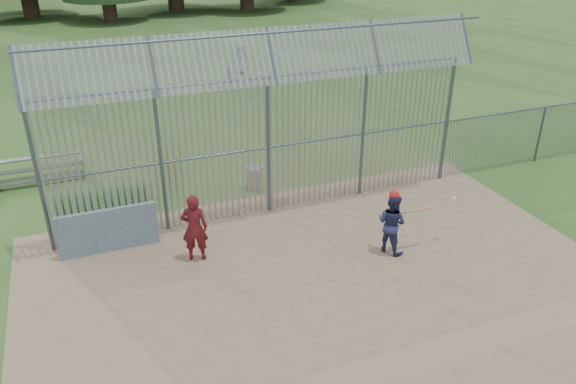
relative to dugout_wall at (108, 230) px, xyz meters
name	(u,v)px	position (x,y,z in m)	size (l,w,h in m)	color
ground	(318,273)	(4.60, -2.90, -0.62)	(120.00, 120.00, 0.00)	#2D511E
dirt_infield	(327,284)	(4.60, -3.40, -0.61)	(14.00, 10.00, 0.02)	#756047
dugout_wall	(108,230)	(0.00, 0.00, 0.00)	(2.50, 0.12, 1.20)	#38566B
batter	(392,223)	(6.75, -2.65, 0.21)	(0.79, 0.62, 1.63)	navy
onlooker	(194,228)	(1.99, -1.18, 0.30)	(0.66, 0.43, 1.80)	maroon
bg_kid_standing	(241,58)	(8.51, 16.03, 0.21)	(0.81, 0.53, 1.66)	slate
bg_kid_seated	(230,74)	(7.36, 14.30, -0.15)	(0.55, 0.23, 0.94)	gray
batting_gear	(401,198)	(6.92, -2.69, 0.91)	(1.91, 0.34, 0.64)	#B31B17
trash_can	(255,178)	(4.65, 2.13, -0.24)	(0.56, 0.56, 0.82)	gray
bleacher	(38,170)	(-1.75, 5.26, -0.21)	(3.00, 0.95, 0.72)	slate
backstop_fence	(328,128)	(6.41, 0.53, 1.74)	(20.09, 0.81, 5.30)	#47566B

